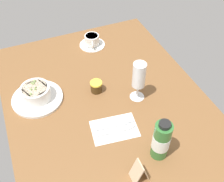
{
  "coord_description": "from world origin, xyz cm",
  "views": [
    {
      "loc": [
        74.01,
        -27.9,
        86.59
      ],
      "look_at": [
        3.59,
        1.41,
        8.33
      ],
      "focal_mm": 43.39,
      "sensor_mm": 36.0,
      "label": 1
    }
  ],
  "objects_px": {
    "jam_jar": "(96,87)",
    "sauce_bottle_green": "(161,140)",
    "coffee_cup": "(92,41)",
    "cutlery_setting": "(116,128)",
    "porridge_bowl": "(36,94)",
    "menu_card": "(140,171)",
    "wine_glass": "(139,77)"
  },
  "relations": [
    {
      "from": "jam_jar",
      "to": "sauce_bottle_green",
      "type": "xyz_separation_m",
      "value": [
        0.39,
        0.1,
        0.06
      ]
    },
    {
      "from": "coffee_cup",
      "to": "cutlery_setting",
      "type": "bearing_deg",
      "value": -10.31
    },
    {
      "from": "porridge_bowl",
      "to": "coffee_cup",
      "type": "bearing_deg",
      "value": 128.57
    },
    {
      "from": "cutlery_setting",
      "to": "menu_card",
      "type": "bearing_deg",
      "value": -1.56
    },
    {
      "from": "wine_glass",
      "to": "menu_card",
      "type": "distance_m",
      "value": 0.38
    },
    {
      "from": "jam_jar",
      "to": "sauce_bottle_green",
      "type": "bearing_deg",
      "value": 14.09
    },
    {
      "from": "jam_jar",
      "to": "menu_card",
      "type": "distance_m",
      "value": 0.44
    },
    {
      "from": "cutlery_setting",
      "to": "jam_jar",
      "type": "distance_m",
      "value": 0.23
    },
    {
      "from": "coffee_cup",
      "to": "menu_card",
      "type": "bearing_deg",
      "value": -7.87
    },
    {
      "from": "wine_glass",
      "to": "menu_card",
      "type": "relative_size",
      "value": 2.13
    },
    {
      "from": "menu_card",
      "to": "sauce_bottle_green",
      "type": "bearing_deg",
      "value": 117.35
    },
    {
      "from": "porridge_bowl",
      "to": "menu_card",
      "type": "distance_m",
      "value": 0.55
    },
    {
      "from": "coffee_cup",
      "to": "wine_glass",
      "type": "relative_size",
      "value": 0.72
    },
    {
      "from": "sauce_bottle_green",
      "to": "porridge_bowl",
      "type": "bearing_deg",
      "value": -141.21
    },
    {
      "from": "cutlery_setting",
      "to": "menu_card",
      "type": "relative_size",
      "value": 2.23
    },
    {
      "from": "porridge_bowl",
      "to": "menu_card",
      "type": "bearing_deg",
      "value": 26.48
    },
    {
      "from": "wine_glass",
      "to": "porridge_bowl",
      "type": "bearing_deg",
      "value": -110.61
    },
    {
      "from": "sauce_bottle_green",
      "to": "menu_card",
      "type": "relative_size",
      "value": 2.06
    },
    {
      "from": "wine_glass",
      "to": "jam_jar",
      "type": "height_order",
      "value": "wine_glass"
    },
    {
      "from": "cutlery_setting",
      "to": "coffee_cup",
      "type": "height_order",
      "value": "coffee_cup"
    },
    {
      "from": "cutlery_setting",
      "to": "sauce_bottle_green",
      "type": "bearing_deg",
      "value": 31.64
    },
    {
      "from": "cutlery_setting",
      "to": "wine_glass",
      "type": "height_order",
      "value": "wine_glass"
    },
    {
      "from": "wine_glass",
      "to": "menu_card",
      "type": "bearing_deg",
      "value": -25.26
    },
    {
      "from": "cutlery_setting",
      "to": "menu_card",
      "type": "xyz_separation_m",
      "value": [
        0.22,
        -0.01,
        0.04
      ]
    },
    {
      "from": "porridge_bowl",
      "to": "coffee_cup",
      "type": "height_order",
      "value": "porridge_bowl"
    },
    {
      "from": "cutlery_setting",
      "to": "jam_jar",
      "type": "xyz_separation_m",
      "value": [
        -0.22,
        0.0,
        0.02
      ]
    },
    {
      "from": "sauce_bottle_green",
      "to": "menu_card",
      "type": "height_order",
      "value": "sauce_bottle_green"
    },
    {
      "from": "cutlery_setting",
      "to": "coffee_cup",
      "type": "relative_size",
      "value": 1.45
    },
    {
      "from": "porridge_bowl",
      "to": "jam_jar",
      "type": "height_order",
      "value": "porridge_bowl"
    },
    {
      "from": "cutlery_setting",
      "to": "wine_glass",
      "type": "relative_size",
      "value": 1.05
    },
    {
      "from": "coffee_cup",
      "to": "jam_jar",
      "type": "height_order",
      "value": "coffee_cup"
    },
    {
      "from": "wine_glass",
      "to": "sauce_bottle_green",
      "type": "distance_m",
      "value": 0.29
    }
  ]
}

